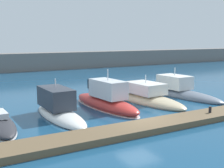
% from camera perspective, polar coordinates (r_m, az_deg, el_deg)
% --- Properties ---
extents(ground_plane, '(120.00, 120.00, 0.00)m').
position_cam_1_polar(ground_plane, '(19.96, 5.19, -7.41)').
color(ground_plane, navy).
extents(dock_pier, '(23.17, 2.11, 0.39)m').
position_cam_1_polar(dock_pier, '(18.67, 8.07, -8.00)').
color(dock_pier, brown).
rests_on(dock_pier, ground_plane).
extents(breakwater_seawall, '(108.00, 3.68, 3.07)m').
position_cam_1_polar(breakwater_seawall, '(52.85, -17.75, 4.04)').
color(breakwater_seawall, slate).
rests_on(breakwater_seawall, ground_plane).
extents(motorboat_white_second, '(2.33, 7.63, 3.16)m').
position_cam_1_polar(motorboat_white_second, '(21.56, -10.31, -4.91)').
color(motorboat_white_second, white).
rests_on(motorboat_white_second, ground_plane).
extents(motorboat_red_third, '(2.88, 8.55, 3.41)m').
position_cam_1_polar(motorboat_red_third, '(23.79, -1.21, -3.08)').
color(motorboat_red_third, '#B72D28').
rests_on(motorboat_red_third, ground_plane).
extents(motorboat_sand_fourth, '(3.66, 10.27, 2.83)m').
position_cam_1_polar(motorboat_sand_fourth, '(26.73, 6.07, -2.48)').
color(motorboat_sand_fourth, beige).
rests_on(motorboat_sand_fourth, ground_plane).
extents(motorboat_slate_fifth, '(3.13, 10.03, 3.12)m').
position_cam_1_polar(motorboat_slate_fifth, '(29.73, 12.82, -1.34)').
color(motorboat_slate_fifth, slate).
rests_on(motorboat_slate_fifth, ground_plane).
extents(dock_bollard, '(0.20, 0.20, 0.44)m').
position_cam_1_polar(dock_bollard, '(21.89, 18.49, -4.72)').
color(dock_bollard, black).
rests_on(dock_bollard, dock_pier).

